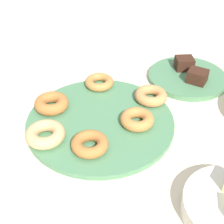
{
  "coord_description": "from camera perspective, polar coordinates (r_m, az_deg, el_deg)",
  "views": [
    {
      "loc": [
        0.56,
        0.21,
        0.51
      ],
      "look_at": [
        0.0,
        0.03,
        0.04
      ],
      "focal_mm": 51.45,
      "sensor_mm": 36.0,
      "label": 1
    }
  ],
  "objects": [
    {
      "name": "ground_plane",
      "position": [
        0.79,
        -2.08,
        -2.06
      ],
      "size": [
        2.4,
        2.4,
        0.0
      ],
      "primitive_type": "plane",
      "color": "beige"
    },
    {
      "name": "donut_plate",
      "position": [
        0.78,
        -2.09,
        -1.69
      ],
      "size": [
        0.36,
        0.36,
        0.01
      ],
      "primitive_type": "cylinder",
      "color": "#4C7F56",
      "rests_on": "ground_plane"
    },
    {
      "name": "donut_0",
      "position": [
        0.82,
        -10.69,
        1.51
      ],
      "size": [
        0.11,
        0.11,
        0.03
      ],
      "primitive_type": "torus",
      "rotation": [
        0.0,
        0.0,
        3.58
      ],
      "color": "#AD6B33",
      "rests_on": "donut_plate"
    },
    {
      "name": "donut_1",
      "position": [
        0.7,
        -3.97,
        -5.69
      ],
      "size": [
        0.08,
        0.08,
        0.03
      ],
      "primitive_type": "torus",
      "rotation": [
        0.0,
        0.0,
        3.14
      ],
      "color": "#AD6B33",
      "rests_on": "donut_plate"
    },
    {
      "name": "donut_2",
      "position": [
        0.76,
        4.47,
        -1.31
      ],
      "size": [
        0.08,
        0.08,
        0.03
      ],
      "primitive_type": "torus",
      "rotation": [
        0.0,
        0.0,
        6.27
      ],
      "color": "#BC7A3D",
      "rests_on": "donut_plate"
    },
    {
      "name": "donut_3",
      "position": [
        0.89,
        -2.29,
        5.33
      ],
      "size": [
        0.08,
        0.08,
        0.02
      ],
      "primitive_type": "torus",
      "rotation": [
        0.0,
        0.0,
        6.25
      ],
      "color": "#BC7A3D",
      "rests_on": "donut_plate"
    },
    {
      "name": "donut_4",
      "position": [
        0.84,
        6.92,
        2.9
      ],
      "size": [
        0.11,
        0.11,
        0.03
      ],
      "primitive_type": "torus",
      "rotation": [
        0.0,
        0.0,
        5.89
      ],
      "color": "#C6844C",
      "rests_on": "donut_plate"
    },
    {
      "name": "donut_5",
      "position": [
        0.73,
        -11.76,
        -3.88
      ],
      "size": [
        0.12,
        0.12,
        0.03
      ],
      "primitive_type": "torus",
      "rotation": [
        0.0,
        0.0,
        0.53
      ],
      "color": "tan",
      "rests_on": "donut_plate"
    },
    {
      "name": "cake_plate",
      "position": [
        0.97,
        13.23,
        6.03
      ],
      "size": [
        0.23,
        0.23,
        0.02
      ],
      "primitive_type": "cylinder",
      "color": "#4C7F56",
      "rests_on": "ground_plane"
    },
    {
      "name": "brownie_near",
      "position": [
        0.99,
        12.71,
        8.44
      ],
      "size": [
        0.06,
        0.06,
        0.04
      ],
      "primitive_type": "cube",
      "rotation": [
        0.0,
        0.0,
        0.39
      ],
      "color": "#381E14",
      "rests_on": "cake_plate"
    },
    {
      "name": "brownie_far",
      "position": [
        0.93,
        14.94,
        6.15
      ],
      "size": [
        0.06,
        0.06,
        0.04
      ],
      "primitive_type": "cube",
      "rotation": [
        0.0,
        0.0,
        -0.21
      ],
      "color": "#381E14",
      "rests_on": "cake_plate"
    }
  ]
}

